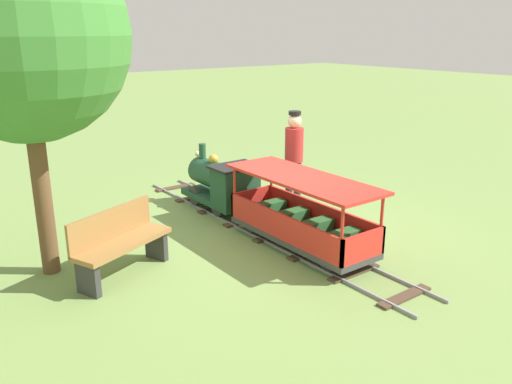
# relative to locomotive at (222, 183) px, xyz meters

# --- Properties ---
(ground_plane) EXTENTS (60.00, 60.00, 0.00)m
(ground_plane) POSITION_rel_locomotive_xyz_m (0.00, -1.19, -0.48)
(ground_plane) COLOR #75934C
(track) EXTENTS (0.78, 6.05, 0.04)m
(track) POSITION_rel_locomotive_xyz_m (0.00, -1.02, -0.46)
(track) COLOR gray
(track) RESTS_ON ground_plane
(locomotive) EXTENTS (0.74, 1.45, 0.99)m
(locomotive) POSITION_rel_locomotive_xyz_m (0.00, 0.00, 0.00)
(locomotive) COLOR #1E472D
(locomotive) RESTS_ON ground_plane
(passenger_car) EXTENTS (0.84, 2.35, 0.97)m
(passenger_car) POSITION_rel_locomotive_xyz_m (0.00, -1.92, -0.06)
(passenger_car) COLOR #3F3F3F
(passenger_car) RESTS_ON ground_plane
(conductor_person) EXTENTS (0.30, 0.30, 1.62)m
(conductor_person) POSITION_rel_locomotive_xyz_m (1.03, -0.57, 0.47)
(conductor_person) COLOR #282D47
(conductor_person) RESTS_ON ground_plane
(park_bench) EXTENTS (1.35, 0.86, 0.82)m
(park_bench) POSITION_rel_locomotive_xyz_m (-2.27, -1.23, -0.07)
(park_bench) COLOR olive
(park_bench) RESTS_ON ground_plane
(oak_tree_near) EXTENTS (2.33, 2.33, 3.96)m
(oak_tree_near) POSITION_rel_locomotive_xyz_m (-2.94, -0.63, 2.30)
(oak_tree_near) COLOR brown
(oak_tree_near) RESTS_ON ground_plane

